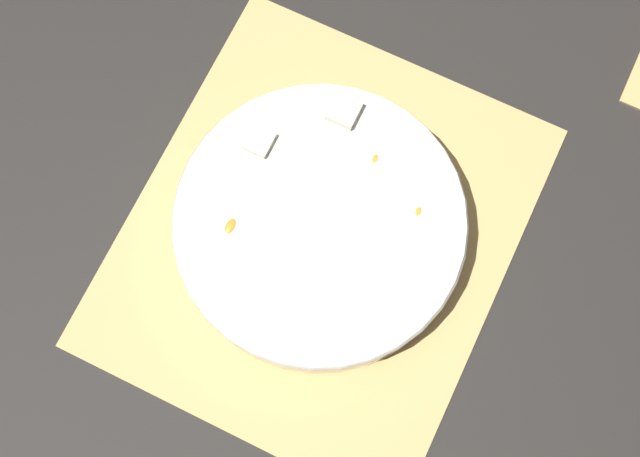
% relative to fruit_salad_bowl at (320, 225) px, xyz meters
% --- Properties ---
extents(ground_plane, '(6.00, 6.00, 0.00)m').
position_rel_fruit_salad_bowl_xyz_m(ground_plane, '(-0.00, -0.00, -0.04)').
color(ground_plane, black).
extents(bamboo_mat_center, '(0.44, 0.38, 0.01)m').
position_rel_fruit_salad_bowl_xyz_m(bamboo_mat_center, '(-0.00, -0.00, -0.04)').
color(bamboo_mat_center, tan).
rests_on(bamboo_mat_center, ground_plane).
extents(fruit_salad_bowl, '(0.30, 0.30, 0.07)m').
position_rel_fruit_salad_bowl_xyz_m(fruit_salad_bowl, '(0.00, 0.00, 0.00)').
color(fruit_salad_bowl, silver).
rests_on(fruit_salad_bowl, bamboo_mat_center).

